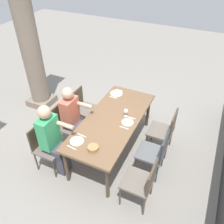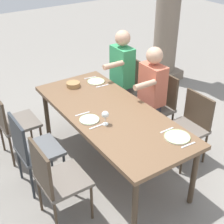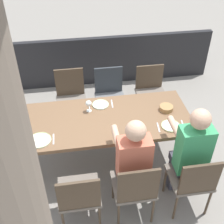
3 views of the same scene
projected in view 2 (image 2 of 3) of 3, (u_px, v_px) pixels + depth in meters
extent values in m
plane|color=gray|center=(110.00, 165.00, 3.99)|extent=(16.00, 16.00, 0.00)
cube|color=brown|center=(110.00, 114.00, 3.61)|extent=(2.09, 0.91, 0.05)
cylinder|color=#473828|center=(95.00, 100.00, 4.67)|extent=(0.06, 0.06, 0.71)
cylinder|color=#473828|center=(194.00, 176.00, 3.29)|extent=(0.06, 0.06, 0.71)
cylinder|color=#473828|center=(47.00, 115.00, 4.32)|extent=(0.06, 0.06, 0.71)
cylinder|color=#473828|center=(135.00, 208.00, 2.94)|extent=(0.06, 0.06, 0.71)
cube|color=#6A6158|center=(125.00, 91.00, 4.72)|extent=(0.44, 0.44, 0.04)
cube|color=#473828|center=(136.00, 74.00, 4.71)|extent=(0.42, 0.03, 0.43)
cylinder|color=#473828|center=(107.00, 103.00, 4.89)|extent=(0.03, 0.03, 0.43)
cylinder|color=#473828|center=(121.00, 114.00, 4.62)|extent=(0.03, 0.03, 0.43)
cylinder|color=#473828|center=(127.00, 96.00, 5.07)|extent=(0.03, 0.03, 0.43)
cylinder|color=#473828|center=(142.00, 106.00, 4.80)|extent=(0.03, 0.03, 0.43)
cube|color=#6A6158|center=(19.00, 123.00, 3.96)|extent=(0.44, 0.44, 0.04)
cylinder|color=#473828|center=(42.00, 141.00, 4.04)|extent=(0.03, 0.03, 0.44)
cylinder|color=#473828|center=(30.00, 127.00, 4.31)|extent=(0.03, 0.03, 0.44)
cylinder|color=#473828|center=(12.00, 151.00, 3.86)|extent=(0.03, 0.03, 0.44)
cylinder|color=#473828|center=(2.00, 136.00, 4.13)|extent=(0.03, 0.03, 0.44)
cube|color=#6A6158|center=(153.00, 109.00, 4.27)|extent=(0.44, 0.44, 0.04)
cube|color=#473828|center=(166.00, 90.00, 4.25)|extent=(0.42, 0.03, 0.45)
cylinder|color=#473828|center=(132.00, 122.00, 4.44)|extent=(0.03, 0.03, 0.43)
cylinder|color=#473828|center=(150.00, 135.00, 4.16)|extent=(0.03, 0.03, 0.43)
cylinder|color=#473828|center=(154.00, 114.00, 4.62)|extent=(0.03, 0.03, 0.43)
cylinder|color=#473828|center=(172.00, 126.00, 4.34)|extent=(0.03, 0.03, 0.43)
cube|color=#5B5E61|center=(40.00, 150.00, 3.52)|extent=(0.44, 0.44, 0.04)
cube|color=#2D3338|center=(19.00, 139.00, 3.31)|extent=(0.42, 0.03, 0.44)
cylinder|color=#2D3338|center=(65.00, 170.00, 3.59)|extent=(0.03, 0.03, 0.43)
cylinder|color=#2D3338|center=(50.00, 152.00, 3.86)|extent=(0.03, 0.03, 0.43)
cylinder|color=#2D3338|center=(32.00, 183.00, 3.41)|extent=(0.03, 0.03, 0.43)
cylinder|color=#2D3338|center=(19.00, 163.00, 3.68)|extent=(0.03, 0.03, 0.43)
cube|color=#6A6158|center=(184.00, 130.00, 3.86)|extent=(0.44, 0.44, 0.04)
cube|color=#473828|center=(199.00, 110.00, 3.85)|extent=(0.42, 0.03, 0.41)
cylinder|color=#473828|center=(160.00, 143.00, 4.02)|extent=(0.03, 0.03, 0.43)
cylinder|color=#473828|center=(182.00, 159.00, 3.75)|extent=(0.03, 0.03, 0.43)
cylinder|color=#473828|center=(183.00, 133.00, 4.20)|extent=(0.03, 0.03, 0.43)
cylinder|color=#473828|center=(205.00, 148.00, 3.93)|extent=(0.03, 0.03, 0.43)
cube|color=#6A6158|center=(64.00, 180.00, 3.09)|extent=(0.44, 0.44, 0.04)
cube|color=#473828|center=(41.00, 169.00, 2.88)|extent=(0.42, 0.03, 0.46)
cylinder|color=#473828|center=(92.00, 202.00, 3.17)|extent=(0.03, 0.03, 0.44)
cylinder|color=#473828|center=(73.00, 180.00, 3.44)|extent=(0.03, 0.03, 0.44)
cylinder|color=#473828|center=(56.00, 219.00, 2.99)|extent=(0.03, 0.03, 0.44)
cylinder|color=#473828|center=(40.00, 194.00, 3.26)|extent=(0.03, 0.03, 0.44)
cube|color=#3F3F4C|center=(138.00, 128.00, 4.27)|extent=(0.24, 0.14, 0.46)
cube|color=#3F3F4C|center=(144.00, 108.00, 4.17)|extent=(0.28, 0.32, 0.10)
cube|color=#CC664C|center=(153.00, 84.00, 4.06)|extent=(0.34, 0.20, 0.51)
sphere|color=tan|center=(155.00, 55.00, 3.87)|extent=(0.21, 0.21, 0.21)
cylinder|color=tan|center=(145.00, 85.00, 3.79)|extent=(0.07, 0.30, 0.07)
cube|color=#3F3F4C|center=(110.00, 108.00, 4.71)|extent=(0.24, 0.14, 0.46)
cube|color=#3F3F4C|center=(115.00, 89.00, 4.61)|extent=(0.28, 0.32, 0.10)
cube|color=#389E60|center=(122.00, 66.00, 4.50)|extent=(0.34, 0.20, 0.56)
sphere|color=tan|center=(123.00, 38.00, 4.29)|extent=(0.21, 0.21, 0.21)
cylinder|color=tan|center=(113.00, 65.00, 4.22)|extent=(0.07, 0.30, 0.07)
cube|color=gray|center=(163.00, 73.00, 6.15)|extent=(0.55, 0.55, 0.16)
cylinder|color=silver|center=(96.00, 82.00, 4.25)|extent=(0.23, 0.23, 0.01)
torus|color=#A0BE77|center=(96.00, 81.00, 4.25)|extent=(0.23, 0.23, 0.01)
cube|color=silver|center=(90.00, 78.00, 4.36)|extent=(0.04, 0.17, 0.01)
cube|color=silver|center=(102.00, 86.00, 4.15)|extent=(0.03, 0.17, 0.01)
cylinder|color=white|center=(89.00, 120.00, 3.45)|extent=(0.21, 0.21, 0.01)
torus|color=#A4C786|center=(89.00, 119.00, 3.45)|extent=(0.22, 0.22, 0.01)
cylinder|color=white|center=(105.00, 124.00, 3.39)|extent=(0.06, 0.06, 0.00)
cylinder|color=white|center=(105.00, 121.00, 3.36)|extent=(0.01, 0.01, 0.08)
sphere|color=white|center=(105.00, 115.00, 3.33)|extent=(0.08, 0.08, 0.08)
cube|color=silver|center=(82.00, 114.00, 3.56)|extent=(0.03, 0.17, 0.01)
cube|color=silver|center=(97.00, 126.00, 3.34)|extent=(0.02, 0.17, 0.01)
cylinder|color=silver|center=(177.00, 137.00, 3.18)|extent=(0.26, 0.26, 0.01)
torus|color=#A0BE77|center=(177.00, 136.00, 3.17)|extent=(0.26, 0.26, 0.01)
cube|color=silver|center=(167.00, 130.00, 3.29)|extent=(0.02, 0.17, 0.01)
cube|color=silver|center=(188.00, 145.00, 3.07)|extent=(0.03, 0.17, 0.01)
cylinder|color=#9E7547|center=(73.00, 85.00, 4.12)|extent=(0.17, 0.17, 0.06)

